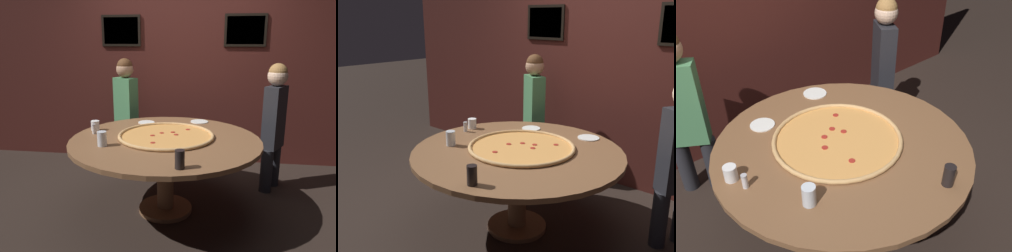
# 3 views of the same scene
# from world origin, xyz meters

# --- Properties ---
(ground_plane) EXTENTS (24.00, 24.00, 0.00)m
(ground_plane) POSITION_xyz_m (0.00, 0.00, 0.00)
(ground_plane) COLOR black
(back_wall) EXTENTS (6.40, 0.08, 2.60)m
(back_wall) POSITION_xyz_m (0.00, 1.49, 1.30)
(back_wall) COLOR #4C1E19
(back_wall) RESTS_ON ground_plane
(dining_table) EXTENTS (1.77, 1.77, 0.74)m
(dining_table) POSITION_xyz_m (0.00, 0.00, 0.63)
(dining_table) COLOR brown
(dining_table) RESTS_ON ground_plane
(giant_pizza) EXTENTS (0.91, 0.91, 0.03)m
(giant_pizza) POSITION_xyz_m (0.00, 0.05, 0.75)
(giant_pizza) COLOR #E0994C
(giant_pizza) RESTS_ON dining_table
(drink_cup_front_edge) EXTENTS (0.08, 0.08, 0.10)m
(drink_cup_front_edge) POSITION_xyz_m (-0.74, 0.18, 0.79)
(drink_cup_front_edge) COLOR white
(drink_cup_front_edge) RESTS_ON dining_table
(drink_cup_near_left) EXTENTS (0.08, 0.08, 0.13)m
(drink_cup_near_left) POSITION_xyz_m (-0.51, -0.30, 0.80)
(drink_cup_near_left) COLOR silver
(drink_cup_near_left) RESTS_ON dining_table
(drink_cup_near_right) EXTENTS (0.07, 0.07, 0.14)m
(drink_cup_near_right) POSITION_xyz_m (0.21, -0.72, 0.81)
(drink_cup_near_right) COLOR black
(drink_cup_near_right) RESTS_ON dining_table
(white_plate_near_front) EXTENTS (0.20, 0.20, 0.01)m
(white_plate_near_front) POSITION_xyz_m (0.29, 0.68, 0.74)
(white_plate_near_front) COLOR white
(white_plate_near_front) RESTS_ON dining_table
(white_plate_beside_cup) EXTENTS (0.18, 0.18, 0.01)m
(white_plate_beside_cup) POSITION_xyz_m (-0.30, 0.56, 0.74)
(white_plate_beside_cup) COLOR white
(white_plate_beside_cup) RESTS_ON dining_table
(condiment_shaker) EXTENTS (0.04, 0.04, 0.10)m
(condiment_shaker) POSITION_xyz_m (-0.71, 0.06, 0.79)
(condiment_shaker) COLOR silver
(condiment_shaker) RESTS_ON dining_table
(diner_far_left) EXTENTS (0.29, 0.36, 1.40)m
(diner_far_left) POSITION_xyz_m (1.09, 0.66, 0.79)
(diner_far_left) COLOR #232328
(diner_far_left) RESTS_ON ground_plane
(diner_side_right) EXTENTS (0.37, 0.29, 1.41)m
(diner_side_right) POSITION_xyz_m (-0.67, 1.09, 0.80)
(diner_side_right) COLOR #232328
(diner_side_right) RESTS_ON ground_plane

